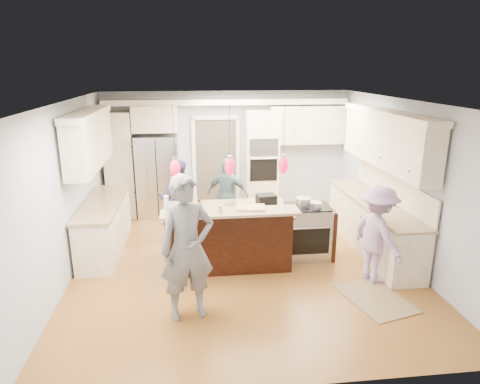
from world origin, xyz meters
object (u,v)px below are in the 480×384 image
object	(u,v)px
island_range	(307,231)
person_bar_end	(187,248)
person_far_left	(178,199)
refrigerator	(158,176)
kitchen_island	(227,235)

from	to	relation	value
island_range	person_bar_end	distance (m)	2.70
person_far_left	refrigerator	bearing A→B (deg)	-66.83
kitchen_island	island_range	size ratio (longest dim) A/B	2.28
refrigerator	kitchen_island	distance (m)	2.91
refrigerator	island_range	size ratio (longest dim) A/B	1.96
person_bar_end	person_far_left	xyz separation A→B (m)	(-0.20, 2.81, -0.20)
refrigerator	kitchen_island	bearing A→B (deg)	-63.06
person_bar_end	person_far_left	size ratio (longest dim) A/B	1.26
refrigerator	person_bar_end	bearing A→B (deg)	-81.11
island_range	person_bar_end	xyz separation A→B (m)	(-2.06, -1.67, 0.52)
refrigerator	island_range	world-z (taller)	refrigerator
refrigerator	kitchen_island	world-z (taller)	refrigerator
person_far_left	island_range	bearing A→B (deg)	157.73
refrigerator	person_far_left	xyz separation A→B (m)	(0.45, -1.34, -0.13)
kitchen_island	person_bar_end	world-z (taller)	person_bar_end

